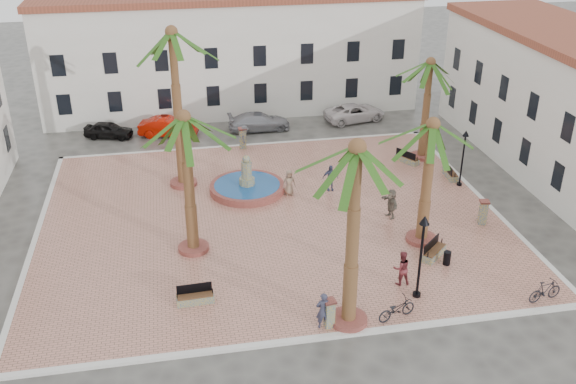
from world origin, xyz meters
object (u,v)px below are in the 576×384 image
bench_e (450,174)px  car_red (168,127)px  bollard_e (483,212)px  cyclist_b (401,268)px  palm_nw (173,49)px  bollard_se (329,313)px  pedestrian_east (391,203)px  car_silver (259,122)px  pedestrian_fountain_a (289,183)px  palm_sw (185,134)px  car_black (109,130)px  palm_e (432,140)px  palm_s (356,169)px  lamppost_s (422,243)px  litter_bin (447,258)px  car_white (355,112)px  lamppost_e (464,149)px  pedestrian_north (245,137)px  bicycle_a (397,309)px  bench_se (434,252)px  bollard_n (243,138)px  fountain (247,186)px  pedestrian_fountain_b (330,178)px  cyclist_a (323,310)px  bicycle_b (545,291)px  bench_ne (407,159)px  bench_s (195,298)px  palm_ne (430,74)px

bench_e → car_red: size_ratio=0.41×
bollard_e → cyclist_b: cyclist_b is taller
palm_nw → bollard_se: palm_nw is taller
bench_e → pedestrian_east: size_ratio=1.02×
car_silver → pedestrian_fountain_a: bearing=179.0°
palm_sw → car_black: size_ratio=2.15×
palm_e → car_black: size_ratio=1.96×
bollard_se → car_silver: 24.57m
palm_s → bench_e: bearing=51.7°
lamppost_s → litter_bin: lamppost_s is taller
litter_bin → car_white: 21.56m
lamppost_e → pedestrian_north: lamppost_e is taller
pedestrian_fountain_a → palm_nw: bearing=157.7°
bicycle_a → car_white: 25.79m
bench_se → pedestrian_fountain_a: pedestrian_fountain_a is taller
palm_nw → car_red: 12.19m
palm_nw → bench_e: (17.07, -2.09, -8.41)m
bollard_n → car_white: size_ratio=0.31×
car_silver → car_white: same height
palm_e → fountain: bearing=137.7°
bicycle_a → car_silver: 24.70m
bollard_se → car_silver: bollard_se is taller
palm_s → litter_bin: bearing=30.2°
bench_e → bollard_e: bollard_e is taller
pedestrian_fountain_b → cyclist_a: bearing=-103.7°
bench_se → cyclist_b: 3.27m
litter_bin → lamppost_s: bearing=-137.0°
bollard_e → bicycle_b: bearing=-93.5°
pedestrian_fountain_b → bench_ne: bearing=28.5°
bollard_se → car_silver: bearing=88.8°
bicycle_a → litter_bin: bearing=-64.4°
palm_nw → bench_s: palm_nw is taller
bollard_e → palm_nw: bearing=153.3°
palm_sw → car_red: 18.14m
bench_se → car_white: size_ratio=0.34×
bollard_e → bicycle_a: 10.55m
palm_nw → pedestrian_fountain_a: size_ratio=6.29×
bicycle_b → pedestrian_fountain_a: 16.07m
bench_se → lamppost_s: 4.58m
car_silver → bench_se: bearing=-164.7°
car_black → palm_ne: bearing=-94.6°
bollard_e → cyclist_a: bearing=-146.4°
bench_ne → bicycle_a: (-6.44, -16.20, 0.25)m
bench_s → pedestrian_east: 13.07m
palm_nw → car_white: size_ratio=2.03×
bollard_se → pedestrian_north: size_ratio=0.83×
palm_sw → car_black: (-5.36, 17.59, -6.06)m
car_black → bollard_n: bearing=-97.8°
bollard_n → car_silver: size_ratio=0.32×
palm_nw → lamppost_s: size_ratio=2.34×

